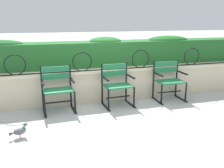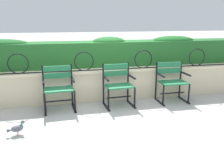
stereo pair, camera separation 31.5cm
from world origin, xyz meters
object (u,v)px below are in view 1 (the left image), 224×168
object	(u,v)px
park_chair_right	(169,79)
pigeon_near_chairs	(19,131)
park_chair_centre	(117,84)
park_chair_left	(58,88)

from	to	relation	value
park_chair_right	pigeon_near_chairs	distance (m)	3.33
park_chair_centre	park_chair_right	xyz separation A→B (m)	(1.23, 0.03, -0.00)
park_chair_right	pigeon_near_chairs	size ratio (longest dim) A/B	3.06
park_chair_left	pigeon_near_chairs	size ratio (longest dim) A/B	3.14
park_chair_right	pigeon_near_chairs	world-z (taller)	park_chair_right
park_chair_left	park_chair_centre	distance (m)	1.23
park_chair_left	pigeon_near_chairs	xyz separation A→B (m)	(-0.67, -1.04, -0.36)
park_chair_centre	park_chair_left	bearing A→B (deg)	178.92
park_chair_left	pigeon_near_chairs	world-z (taller)	park_chair_left
park_chair_left	park_chair_right	world-z (taller)	park_chair_left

